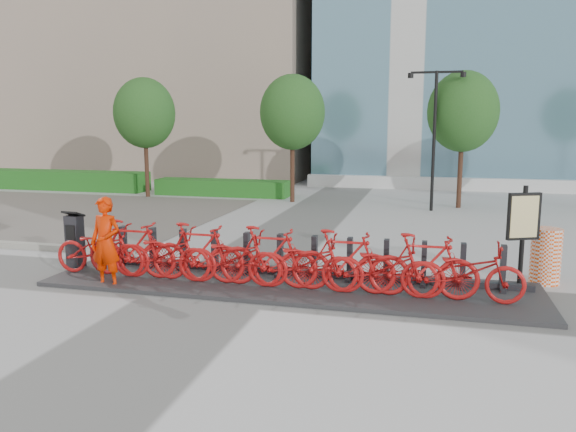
% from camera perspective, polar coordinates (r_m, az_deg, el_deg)
% --- Properties ---
extents(ground, '(120.00, 120.00, 0.00)m').
position_cam_1_polar(ground, '(11.22, -6.91, -7.07)').
color(ground, silver).
extents(gravel_patch, '(14.00, 14.00, 0.00)m').
position_cam_1_polar(gravel_patch, '(22.23, -24.73, 0.35)').
color(gravel_patch, '#67635E').
rests_on(gravel_patch, ground).
extents(hedge_a, '(10.00, 1.40, 0.90)m').
position_cam_1_polar(hedge_a, '(29.70, -22.95, 3.41)').
color(hedge_a, '#267124').
rests_on(hedge_a, ground).
extents(hedge_b, '(6.00, 1.20, 0.70)m').
position_cam_1_polar(hedge_b, '(25.04, -6.70, 2.88)').
color(hedge_b, '#267124').
rests_on(hedge_b, ground).
extents(tree_0, '(2.60, 2.60, 5.10)m').
position_cam_1_polar(tree_0, '(25.05, -14.37, 10.08)').
color(tree_0, '#372214').
rests_on(tree_0, ground).
extents(tree_1, '(2.60, 2.60, 5.10)m').
position_cam_1_polar(tree_1, '(22.68, 0.46, 10.47)').
color(tree_1, '#372214').
rests_on(tree_1, ground).
extents(tree_2, '(2.60, 2.60, 5.10)m').
position_cam_1_polar(tree_2, '(22.05, 17.36, 10.08)').
color(tree_2, '#372214').
rests_on(tree_2, ground).
extents(streetlamp, '(2.00, 0.20, 5.00)m').
position_cam_1_polar(streetlamp, '(21.02, 14.67, 9.01)').
color(streetlamp, black).
rests_on(streetlamp, ground).
extents(dock_pad, '(9.60, 2.40, 0.08)m').
position_cam_1_polar(dock_pad, '(11.10, -0.03, -6.97)').
color(dock_pad, '#2F2F31').
rests_on(dock_pad, ground).
extents(dock_rail_posts, '(8.02, 0.50, 0.85)m').
position_cam_1_polar(dock_rail_posts, '(11.41, 0.85, -4.10)').
color(dock_rail_posts, '#232327').
rests_on(dock_rail_posts, dock_pad).
extents(bike_0, '(2.00, 0.70, 1.05)m').
position_cam_1_polar(bike_0, '(12.19, -18.54, -3.22)').
color(bike_0, '#AF1313').
rests_on(bike_0, dock_pad).
extents(bike_1, '(1.94, 0.55, 1.17)m').
position_cam_1_polar(bike_1, '(11.81, -15.61, -3.19)').
color(bike_1, '#AF1313').
rests_on(bike_1, dock_pad).
extents(bike_2, '(2.00, 0.70, 1.05)m').
position_cam_1_polar(bike_2, '(11.49, -12.48, -3.71)').
color(bike_2, '#AF1313').
rests_on(bike_2, dock_pad).
extents(bike_3, '(1.94, 0.55, 1.17)m').
position_cam_1_polar(bike_3, '(11.17, -9.18, -3.67)').
color(bike_3, '#AF1313').
rests_on(bike_3, dock_pad).
extents(bike_4, '(2.00, 0.70, 1.05)m').
position_cam_1_polar(bike_4, '(10.92, -5.70, -4.21)').
color(bike_4, '#AF1313').
rests_on(bike_4, dock_pad).
extents(bike_5, '(1.94, 0.55, 1.17)m').
position_cam_1_polar(bike_5, '(10.69, -2.06, -4.15)').
color(bike_5, '#AF1313').
rests_on(bike_5, dock_pad).
extents(bike_6, '(2.00, 0.70, 1.05)m').
position_cam_1_polar(bike_6, '(10.53, 1.71, -4.69)').
color(bike_6, '#AF1313').
rests_on(bike_6, dock_pad).
extents(bike_7, '(1.94, 0.55, 1.17)m').
position_cam_1_polar(bike_7, '(10.39, 5.61, -4.60)').
color(bike_7, '#AF1313').
rests_on(bike_7, dock_pad).
extents(bike_8, '(2.00, 0.70, 1.05)m').
position_cam_1_polar(bike_8, '(10.32, 9.57, -5.11)').
color(bike_8, '#AF1313').
rests_on(bike_8, dock_pad).
extents(bike_9, '(1.94, 0.55, 1.17)m').
position_cam_1_polar(bike_9, '(10.28, 13.60, -4.97)').
color(bike_9, '#AF1313').
rests_on(bike_9, dock_pad).
extents(bike_10, '(2.00, 0.70, 1.05)m').
position_cam_1_polar(bike_10, '(10.31, 17.60, -5.44)').
color(bike_10, '#AF1313').
rests_on(bike_10, dock_pad).
extents(kiosk, '(0.40, 0.35, 1.24)m').
position_cam_1_polar(kiosk, '(12.99, -20.84, -2.28)').
color(kiosk, '#232327').
rests_on(kiosk, dock_pad).
extents(worker_red, '(0.69, 0.49, 1.78)m').
position_cam_1_polar(worker_red, '(11.39, -18.03, -2.60)').
color(worker_red, red).
rests_on(worker_red, ground).
extents(construction_barrel, '(0.67, 0.67, 1.12)m').
position_cam_1_polar(construction_barrel, '(12.32, 24.72, -3.71)').
color(construction_barrel, '#FF4B00').
rests_on(construction_barrel, ground).
extents(map_sign, '(0.63, 0.36, 2.00)m').
position_cam_1_polar(map_sign, '(11.63, 22.82, -0.45)').
color(map_sign, black).
rests_on(map_sign, ground).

